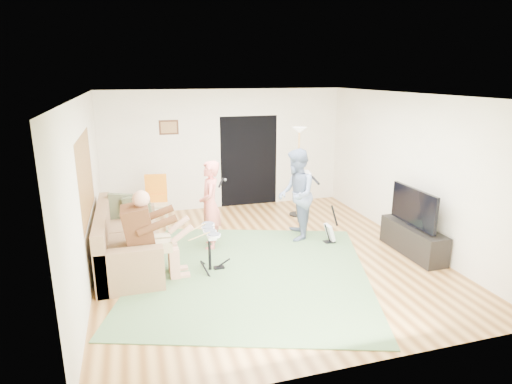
# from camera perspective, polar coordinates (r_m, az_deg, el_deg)

# --- Properties ---
(floor) EXTENTS (6.00, 6.00, 0.00)m
(floor) POSITION_cam_1_polar(r_m,az_deg,el_deg) (7.42, 1.19, -8.55)
(floor) COLOR brown
(floor) RESTS_ON ground
(walls) EXTENTS (5.50, 6.00, 2.70)m
(walls) POSITION_cam_1_polar(r_m,az_deg,el_deg) (6.98, 1.25, 1.62)
(walls) COLOR silver
(walls) RESTS_ON floor
(ceiling) EXTENTS (6.00, 6.00, 0.00)m
(ceiling) POSITION_cam_1_polar(r_m,az_deg,el_deg) (6.78, 1.32, 12.77)
(ceiling) COLOR white
(ceiling) RESTS_ON walls
(window_blinds) EXTENTS (0.00, 2.05, 2.05)m
(window_blinds) POSITION_cam_1_polar(r_m,az_deg,el_deg) (6.85, -21.75, 1.96)
(window_blinds) COLOR #8F5E2C
(window_blinds) RESTS_ON walls
(doorway) EXTENTS (2.10, 0.00, 2.10)m
(doorway) POSITION_cam_1_polar(r_m,az_deg,el_deg) (9.99, -0.94, 4.12)
(doorway) COLOR black
(doorway) RESTS_ON walls
(picture_frame) EXTENTS (0.42, 0.03, 0.32)m
(picture_frame) POSITION_cam_1_polar(r_m,az_deg,el_deg) (9.54, -11.56, 8.44)
(picture_frame) COLOR #3F2314
(picture_frame) RESTS_ON walls
(area_rug) EXTENTS (4.61, 4.73, 0.02)m
(area_rug) POSITION_cam_1_polar(r_m,az_deg,el_deg) (6.82, -0.66, -10.74)
(area_rug) COLOR #4C6E43
(area_rug) RESTS_ON floor
(sofa) EXTENTS (0.95, 2.31, 0.93)m
(sofa) POSITION_cam_1_polar(r_m,az_deg,el_deg) (7.36, -17.24, -6.87)
(sofa) COLOR olive
(sofa) RESTS_ON floor
(drummer) EXTENTS (0.91, 0.51, 1.39)m
(drummer) POSITION_cam_1_polar(r_m,az_deg,el_deg) (6.67, -13.66, -6.81)
(drummer) COLOR #542E17
(drummer) RESTS_ON sofa
(drum_kit) EXTENTS (0.39, 0.70, 0.72)m
(drum_kit) POSITION_cam_1_polar(r_m,az_deg,el_deg) (6.83, -6.20, -7.96)
(drum_kit) COLOR black
(drum_kit) RESTS_ON floor
(singer) EXTENTS (0.47, 0.63, 1.58)m
(singer) POSITION_cam_1_polar(r_m,az_deg,el_deg) (7.57, -6.14, -1.74)
(singer) COLOR #E36F62
(singer) RESTS_ON floor
(microphone) EXTENTS (0.06, 0.06, 0.24)m
(microphone) POSITION_cam_1_polar(r_m,az_deg,el_deg) (7.50, -4.72, 1.22)
(microphone) COLOR black
(microphone) RESTS_ON singer
(guitarist) EXTENTS (0.87, 0.99, 1.71)m
(guitarist) POSITION_cam_1_polar(r_m,az_deg,el_deg) (7.96, 5.38, -0.37)
(guitarist) COLOR slate
(guitarist) RESTS_ON floor
(guitar_held) EXTENTS (0.24, 0.61, 0.26)m
(guitar_held) POSITION_cam_1_polar(r_m,az_deg,el_deg) (7.96, 6.78, 1.88)
(guitar_held) COLOR white
(guitar_held) RESTS_ON guitarist
(guitar_spare) EXTENTS (0.26, 0.23, 0.73)m
(guitar_spare) POSITION_cam_1_polar(r_m,az_deg,el_deg) (8.01, 9.84, -5.30)
(guitar_spare) COLOR black
(guitar_spare) RESTS_ON floor
(torchiere_lamp) EXTENTS (0.35, 0.35, 1.94)m
(torchiere_lamp) POSITION_cam_1_polar(r_m,az_deg,el_deg) (9.20, 5.71, 4.82)
(torchiere_lamp) COLOR black
(torchiere_lamp) RESTS_ON floor
(dining_chair) EXTENTS (0.50, 0.53, 1.07)m
(dining_chair) POSITION_cam_1_polar(r_m,az_deg,el_deg) (8.86, -13.12, -2.26)
(dining_chair) COLOR tan
(dining_chair) RESTS_ON floor
(tv_cabinet) EXTENTS (0.40, 1.40, 0.50)m
(tv_cabinet) POSITION_cam_1_polar(r_m,az_deg,el_deg) (7.92, 20.19, -5.99)
(tv_cabinet) COLOR black
(tv_cabinet) RESTS_ON floor
(television) EXTENTS (0.06, 1.14, 0.63)m
(television) POSITION_cam_1_polar(r_m,az_deg,el_deg) (7.70, 20.30, -1.88)
(television) COLOR black
(television) RESTS_ON tv_cabinet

